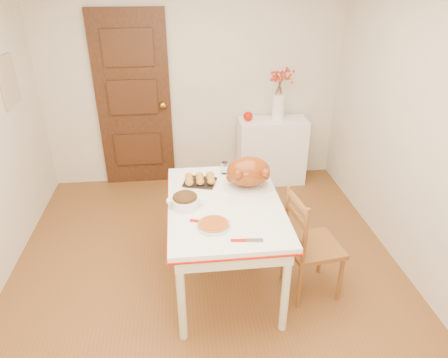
{
  "coord_description": "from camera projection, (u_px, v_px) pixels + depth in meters",
  "views": [
    {
      "loc": [
        -0.18,
        -2.72,
        2.42
      ],
      "look_at": [
        0.14,
        0.04,
        0.97
      ],
      "focal_mm": 32.49,
      "sensor_mm": 36.0,
      "label": 1
    }
  ],
  "objects": [
    {
      "name": "berry_vase",
      "position": [
        279.0,
        93.0,
        4.68
      ],
      "size": [
        0.33,
        0.33,
        0.64
      ],
      "primitive_type": null,
      "color": "white",
      "rests_on": "sideboard"
    },
    {
      "name": "kitchen_table",
      "position": [
        225.0,
        243.0,
        3.36
      ],
      "size": [
        0.9,
        1.32,
        0.79
      ],
      "primitive_type": null,
      "color": "white",
      "rests_on": "floor"
    },
    {
      "name": "apple",
      "position": [
        248.0,
        116.0,
        4.77
      ],
      "size": [
        0.11,
        0.11,
        0.11
      ],
      "primitive_type": "sphere",
      "color": "#BD1300",
      "rests_on": "sideboard"
    },
    {
      "name": "turkey_platter",
      "position": [
        248.0,
        173.0,
        3.33
      ],
      "size": [
        0.52,
        0.47,
        0.27
      ],
      "primitive_type": null,
      "rotation": [
        0.0,
        0.0,
        -0.38
      ],
      "color": "#924010",
      "rests_on": "kitchen_table"
    },
    {
      "name": "wall_right",
      "position": [
        431.0,
        138.0,
        3.14
      ],
      "size": [
        0.0,
        4.0,
        2.5
      ],
      "primitive_type": "cube",
      "color": "beige",
      "rests_on": "ground"
    },
    {
      "name": "pumpkin_pie",
      "position": [
        214.0,
        224.0,
        2.86
      ],
      "size": [
        0.29,
        0.29,
        0.05
      ],
      "primitive_type": "cylinder",
      "rotation": [
        0.0,
        0.0,
        0.32
      ],
      "color": "#A74813",
      "rests_on": "kitchen_table"
    },
    {
      "name": "shaker_pair",
      "position": [
        253.0,
        169.0,
        3.59
      ],
      "size": [
        0.11,
        0.07,
        0.1
      ],
      "primitive_type": null,
      "rotation": [
        0.0,
        0.0,
        -0.29
      ],
      "color": "white",
      "rests_on": "kitchen_table"
    },
    {
      "name": "door_back",
      "position": [
        134.0,
        102.0,
        4.73
      ],
      "size": [
        0.85,
        0.06,
        2.06
      ],
      "primitive_type": "cube",
      "color": "black",
      "rests_on": "ground"
    },
    {
      "name": "photo_board",
      "position": [
        8.0,
        81.0,
        3.73
      ],
      "size": [
        0.03,
        0.35,
        0.45
      ],
      "primitive_type": "cube",
      "color": "beige",
      "rests_on": "ground"
    },
    {
      "name": "sideboard",
      "position": [
        272.0,
        151.0,
        5.01
      ],
      "size": [
        0.81,
        0.36,
        0.81
      ],
      "primitive_type": "cube",
      "color": "white",
      "rests_on": "floor"
    },
    {
      "name": "carving_knife",
      "position": [
        208.0,
        222.0,
        2.92
      ],
      "size": [
        0.28,
        0.15,
        0.01
      ],
      "primitive_type": null,
      "rotation": [
        0.0,
        0.0,
        -0.32
      ],
      "color": "silver",
      "rests_on": "kitchen_table"
    },
    {
      "name": "pie_server",
      "position": [
        247.0,
        240.0,
        2.72
      ],
      "size": [
        0.22,
        0.08,
        0.01
      ],
      "primitive_type": null,
      "rotation": [
        0.0,
        0.0,
        -0.1
      ],
      "color": "silver",
      "rests_on": "kitchen_table"
    },
    {
      "name": "stuffing_dish",
      "position": [
        185.0,
        200.0,
        3.1
      ],
      "size": [
        0.33,
        0.29,
        0.11
      ],
      "primitive_type": null,
      "rotation": [
        0.0,
        0.0,
        0.27
      ],
      "color": "#472711",
      "rests_on": "kitchen_table"
    },
    {
      "name": "floor",
      "position": [
        209.0,
        280.0,
        3.54
      ],
      "size": [
        3.5,
        4.0,
        0.0
      ],
      "primitive_type": "cube",
      "color": "brown",
      "rests_on": "ground"
    },
    {
      "name": "drinking_glass",
      "position": [
        225.0,
        168.0,
        3.6
      ],
      "size": [
        0.08,
        0.08,
        0.11
      ],
      "primitive_type": "cylinder",
      "rotation": [
        0.0,
        0.0,
        -0.37
      ],
      "color": "white",
      "rests_on": "kitchen_table"
    },
    {
      "name": "wall_back",
      "position": [
        193.0,
        81.0,
        4.72
      ],
      "size": [
        3.5,
        0.0,
        2.5
      ],
      "primitive_type": "cube",
      "color": "beige",
      "rests_on": "ground"
    },
    {
      "name": "rolls_tray",
      "position": [
        200.0,
        179.0,
        3.44
      ],
      "size": [
        0.31,
        0.27,
        0.07
      ],
      "primitive_type": null,
      "rotation": [
        0.0,
        0.0,
        -0.3
      ],
      "color": "#B87A1E",
      "rests_on": "kitchen_table"
    },
    {
      "name": "chair_oak",
      "position": [
        314.0,
        244.0,
        3.24
      ],
      "size": [
        0.46,
        0.46,
        0.92
      ],
      "primitive_type": null,
      "rotation": [
        0.0,
        0.0,
        1.7
      ],
      "color": "brown",
      "rests_on": "floor"
    }
  ]
}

